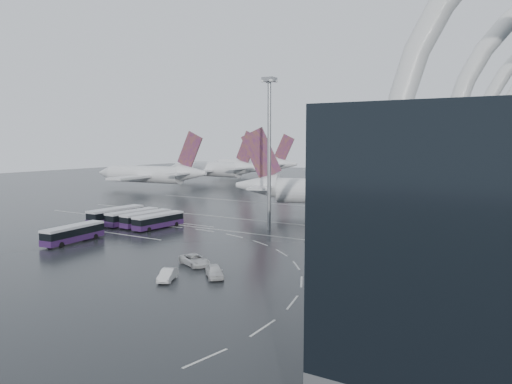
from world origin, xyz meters
The scene contains 24 objects.
ground centered at (0.00, 0.00, 0.00)m, with size 420.00×420.00×0.00m, color black.
lane_marking_near centered at (0.00, -2.00, 0.01)m, with size 120.00×0.25×0.01m, color silver.
lane_marking_mid centered at (0.00, 12.00, 0.01)m, with size 120.00×0.25×0.01m, color silver.
lane_marking_far centered at (0.00, 40.00, 0.01)m, with size 120.00×0.25×0.01m, color silver.
bus_bay_line_south centered at (-24.00, -16.00, 0.01)m, with size 28.00×0.25×0.01m, color silver.
bus_bay_line_north centered at (-24.00, 0.00, 0.01)m, with size 28.00×0.25×0.01m, color silver.
airliner_main centered at (9.21, 32.19, 5.35)m, with size 61.60×53.39×21.38m.
airliner_gate_b centered at (6.45, 81.77, 4.88)m, with size 56.06×50.52×19.51m.
airliner_gate_c centered at (12.92, 125.15, 4.82)m, with size 54.05×49.22×19.29m.
jet_remote_west centered at (-76.96, 51.60, 5.48)m, with size 48.82×39.37×21.24m.
jet_remote_mid centered at (-75.97, 88.44, 5.64)m, with size 50.10×40.35×21.85m.
jet_remote_far centered at (-80.29, 125.94, 5.43)m, with size 48.40×39.07×21.05m.
bus_row_near_a centered at (-31.06, -7.48, 1.86)m, with size 3.48×13.77×3.38m.
bus_row_near_b centered at (-26.69, -6.93, 1.70)m, with size 3.46×12.70×3.10m.
bus_row_near_c centered at (-22.92, -6.56, 1.65)m, with size 3.40×12.32×3.00m.
bus_row_near_d centered at (-18.69, -7.34, 1.65)m, with size 3.30×12.30×3.00m.
bus_row_far_c centered at (-21.58, -25.99, 1.70)m, with size 4.22×12.77×3.08m.
van_curve_a centered at (6.97, -27.21, 0.80)m, with size 2.67×5.78×1.61m, color silver.
van_curve_b centered at (13.21, -30.77, 0.85)m, with size 2.01×5.00×1.70m, color silver.
van_curve_c centered at (8.95, -35.20, 0.76)m, with size 1.61×4.63×1.52m, color silver.
floodlight_mast centered at (1.40, 3.45, 19.14)m, with size 2.33×2.33×30.43m.
gse_cart_belly_b centered at (25.64, 26.35, 0.51)m, with size 1.87×1.11×1.02m, color slate.
gse_cart_belly_d centered at (33.46, 19.45, 0.64)m, with size 2.36×1.40×1.29m, color slate.
gse_cart_belly_e centered at (11.48, 34.42, 0.60)m, with size 2.19×1.29×1.20m, color #A98816.
Camera 1 is at (52.23, -82.62, 18.21)m, focal length 35.00 mm.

